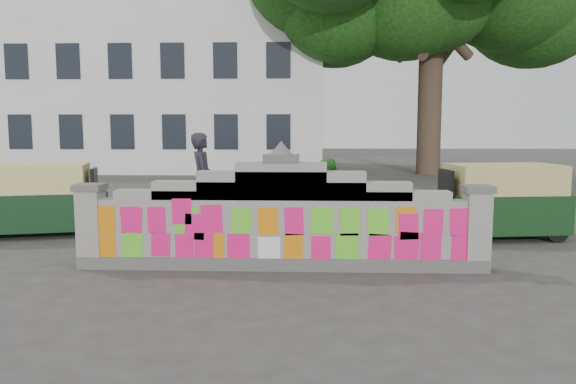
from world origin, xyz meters
The scene contains 8 objects.
ground centered at (0.00, 0.00, 0.00)m, with size 100.00×100.00×0.00m, color #383533.
parapet_wall centered at (0.00, -0.01, 0.75)m, with size 6.48×0.44×2.01m.
building centered at (-7.00, 21.98, 4.01)m, with size 16.00×10.00×8.90m.
cyclist_bike centered at (-1.72, 2.49, 0.55)m, with size 0.73×2.09×1.10m, color black.
cyclist_rider centered at (-1.72, 2.49, 0.93)m, with size 0.68×0.45×1.86m, color #23222B.
pedestrian centered at (0.78, 2.33, 0.81)m, with size 0.78×0.61×1.61m, color #278023.
rickshaw_left centered at (-5.13, 2.57, 0.76)m, with size 2.73×1.76×1.46m.
rickshaw_right centered at (4.24, 2.64, 0.77)m, with size 2.74×1.54×1.48m.
Camera 1 is at (0.45, -8.64, 2.22)m, focal length 35.00 mm.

